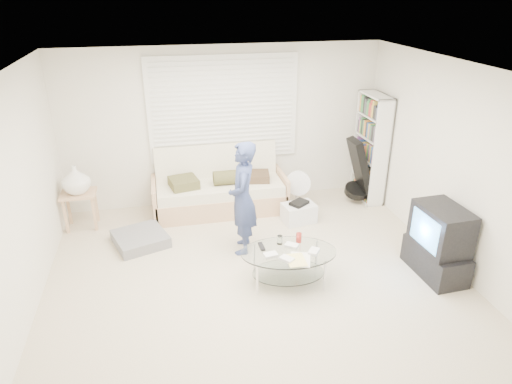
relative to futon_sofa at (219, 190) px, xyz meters
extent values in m
plane|color=#B6A58D|center=(0.15, -1.87, -0.33)|extent=(5.00, 5.00, 0.00)
cube|color=silver|center=(0.15, 0.38, 0.92)|extent=(5.00, 0.02, 2.50)
cube|color=silver|center=(0.15, -4.12, 0.92)|extent=(5.00, 0.02, 2.50)
cube|color=silver|center=(-2.35, -1.87, 0.92)|extent=(0.02, 4.50, 2.50)
cube|color=silver|center=(2.65, -1.87, 0.92)|extent=(0.02, 4.50, 2.50)
cube|color=white|center=(0.15, -1.87, 2.17)|extent=(5.00, 4.50, 0.02)
cube|color=white|center=(0.15, 0.35, 1.22)|extent=(2.32, 0.06, 1.62)
cube|color=black|center=(0.15, 0.33, 1.22)|extent=(2.20, 0.01, 1.50)
cube|color=silver|center=(0.15, 0.31, 1.22)|extent=(2.16, 0.04, 1.50)
cube|color=silver|center=(0.15, 0.33, 1.22)|extent=(2.32, 0.08, 1.62)
cube|color=tan|center=(0.00, -0.04, -0.17)|extent=(2.01, 0.80, 0.32)
cube|color=beige|center=(0.00, -0.06, 0.07)|extent=(1.93, 0.74, 0.16)
cube|color=beige|center=(0.00, 0.28, 0.37)|extent=(1.93, 0.22, 0.62)
cube|color=tan|center=(-1.00, -0.04, -0.05)|extent=(0.06, 0.80, 0.56)
cube|color=tan|center=(1.00, -0.04, -0.05)|extent=(0.06, 0.80, 0.56)
cube|color=#464926|center=(-0.55, -0.09, 0.22)|extent=(0.48, 0.48, 0.14)
cylinder|color=#464926|center=(0.15, -0.12, 0.26)|extent=(0.50, 0.22, 0.22)
cube|color=#402E20|center=(0.60, -0.06, 0.21)|extent=(0.42, 0.42, 0.12)
cube|color=slate|center=(-1.23, -0.82, -0.26)|extent=(0.84, 0.84, 0.15)
cube|color=tan|center=(-2.07, -0.15, 0.21)|extent=(0.49, 0.39, 0.04)
cube|color=tan|center=(-2.26, -0.29, -0.07)|extent=(0.04, 0.04, 0.53)
cube|color=tan|center=(-1.87, -0.29, -0.07)|extent=(0.04, 0.04, 0.53)
cube|color=tan|center=(-2.26, 0.00, -0.07)|extent=(0.04, 0.04, 0.53)
cube|color=tan|center=(-1.87, 0.00, -0.07)|extent=(0.04, 0.04, 0.53)
imported|color=white|center=(-2.07, -0.15, 0.43)|extent=(0.39, 0.39, 0.41)
cube|color=white|center=(2.48, -0.08, 0.54)|extent=(0.28, 0.74, 1.75)
cube|color=black|center=(2.28, -0.21, 0.23)|extent=(0.44, 0.39, 1.06)
cylinder|color=black|center=(2.24, -0.21, -0.13)|extent=(0.39, 0.40, 0.21)
cylinder|color=white|center=(1.19, -0.26, -0.32)|extent=(0.27, 0.27, 0.03)
cylinder|color=white|center=(1.19, -0.26, -0.15)|extent=(0.04, 0.04, 0.34)
cylinder|color=white|center=(1.19, -0.26, 0.13)|extent=(0.41, 0.25, 0.40)
cylinder|color=white|center=(1.19, -0.26, 0.13)|extent=(0.12, 0.09, 0.10)
cube|color=white|center=(1.11, -0.67, -0.19)|extent=(0.52, 0.41, 0.29)
cube|color=black|center=(1.11, -0.67, -0.02)|extent=(0.33, 0.31, 0.05)
cube|color=black|center=(2.35, -2.33, -0.15)|extent=(0.48, 0.85, 0.37)
cube|color=black|center=(2.35, -2.33, 0.30)|extent=(0.49, 0.71, 0.53)
cube|color=#5DB1EF|center=(2.13, -2.34, 0.30)|extent=(0.04, 0.53, 0.41)
ellipsoid|color=silver|center=(0.52, -2.12, 0.08)|extent=(1.22, 0.86, 0.02)
ellipsoid|color=silver|center=(0.52, -2.12, -0.21)|extent=(0.93, 0.65, 0.01)
cylinder|color=silver|center=(0.11, -2.30, -0.14)|extent=(0.03, 0.03, 0.39)
cylinder|color=silver|center=(0.88, -2.39, -0.14)|extent=(0.03, 0.03, 0.39)
cylinder|color=silver|center=(0.16, -1.85, -0.14)|extent=(0.03, 0.03, 0.39)
cylinder|color=silver|center=(0.94, -1.94, -0.14)|extent=(0.03, 0.03, 0.39)
cube|color=white|center=(0.29, -2.17, 0.11)|extent=(0.17, 0.12, 0.04)
cube|color=white|center=(0.59, -2.02, 0.11)|extent=(0.19, 0.18, 0.04)
cube|color=white|center=(0.80, -2.21, 0.11)|extent=(0.18, 0.19, 0.04)
cube|color=white|center=(0.45, -2.30, 0.11)|extent=(0.18, 0.19, 0.04)
cylinder|color=silver|center=(0.46, -1.93, 0.15)|extent=(0.07, 0.07, 0.11)
cylinder|color=#D63B33|center=(0.70, -1.93, 0.15)|extent=(0.07, 0.07, 0.12)
cube|color=black|center=(0.23, -1.96, 0.10)|extent=(0.05, 0.18, 0.02)
cube|color=white|center=(0.60, -2.32, 0.09)|extent=(0.32, 0.37, 0.01)
cube|color=#F1DF7A|center=(0.55, -2.33, 0.10)|extent=(0.22, 0.29, 0.01)
imported|color=navy|center=(0.14, -1.27, 0.43)|extent=(0.48, 0.62, 1.53)
camera|label=1|loc=(-0.84, -6.53, 2.95)|focal=32.00mm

